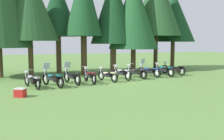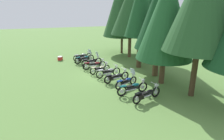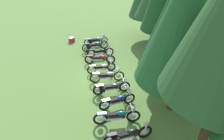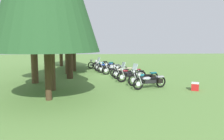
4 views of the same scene
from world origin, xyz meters
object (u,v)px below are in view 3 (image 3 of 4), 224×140
Objects in this scene: motorcycle_8 at (117,116)px; pine_tree_5 at (187,18)px; motorcycle_0 at (96,40)px; motorcycle_9 at (127,135)px; motorcycle_5 at (107,76)px; motorcycle_1 at (95,45)px; pine_tree_4 at (185,4)px; motorcycle_3 at (100,59)px; motorcycle_2 at (101,52)px; motorcycle_6 at (111,87)px; motorcycle_4 at (102,67)px; picnic_cooler at (72,40)px; motorcycle_7 at (118,100)px.

motorcycle_8 is 5.61m from pine_tree_5.
motorcycle_0 is 11.25m from motorcycle_9.
pine_tree_5 is at bearing -45.40° from motorcycle_5.
pine_tree_4 is at bearing -70.29° from motorcycle_1.
motorcycle_3 is at bearing -124.97° from pine_tree_4.
motorcycle_2 reaches higher than motorcycle_6.
motorcycle_5 is (1.19, 0.46, 0.05)m from motorcycle_4.
pine_tree_4 is at bearing -38.18° from motorcycle_3.
motorcycle_5 is at bearing -96.01° from motorcycle_0.
motorcycle_9 is (7.39, 1.84, 0.01)m from motorcycle_3.
pine_tree_5 is at bearing -52.22° from motorcycle_3.
motorcycle_5 is 3.71× the size of picnic_cooler.
motorcycle_6 is 2.53m from motorcycle_8.
motorcycle_4 is at bearing 92.03° from motorcycle_6.
motorcycle_9 is at bearing -45.88° from pine_tree_5.
motorcycle_4 is 0.25× the size of pine_tree_4.
motorcycle_4 is 0.99× the size of motorcycle_7.
motorcycle_8 reaches higher than picnic_cooler.
motorcycle_0 is at bearing 69.91° from motorcycle_1.
motorcycle_4 is 0.88× the size of motorcycle_6.
motorcycle_1 is at bearing -146.09° from pine_tree_5.
picnic_cooler is at bearing 104.62° from motorcycle_8.
picnic_cooler is (-5.51, -3.30, -0.21)m from motorcycle_4.
motorcycle_2 is at bearing -133.23° from pine_tree_4.
motorcycle_0 is at bearing 74.10° from picnic_cooler.
motorcycle_5 reaches higher than motorcycle_0.
motorcycle_2 is 8.86m from pine_tree_5.
motorcycle_1 reaches higher than motorcycle_6.
motorcycle_1 is 0.97× the size of motorcycle_6.
motorcycle_5 is 5.06m from motorcycle_9.
motorcycle_1 is 3.06m from picnic_cooler.
motorcycle_3 is at bearing 81.60° from motorcycle_4.
motorcycle_7 reaches higher than motorcycle_8.
motorcycle_8 is 6.55m from pine_tree_4.
motorcycle_5 is (4.87, 1.32, -0.01)m from motorcycle_1.
pine_tree_4 is at bearing -22.27° from motorcycle_5.
motorcycle_6 is 1.29m from motorcycle_7.
pine_tree_4 is at bearing 33.29° from motorcycle_8.
motorcycle_1 reaches higher than motorcycle_2.
motorcycle_6 reaches higher than motorcycle_0.
motorcycle_1 reaches higher than motorcycle_4.
picnic_cooler is at bearing 102.11° from motorcycle_6.
motorcycle_1 is at bearing 94.72° from motorcycle_8.
motorcycle_9 is (8.57, 1.89, -0.01)m from motorcycle_2.
pine_tree_5 is (-1.24, 2.94, 4.62)m from motorcycle_8.
motorcycle_7 is at bearing -90.60° from pine_tree_5.
motorcycle_7 is at bearing -85.20° from motorcycle_6.
motorcycle_0 is 2.48m from motorcycle_2.
picnic_cooler is (-3.06, -3.02, -0.25)m from motorcycle_2.
motorcycle_3 reaches higher than picnic_cooler.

